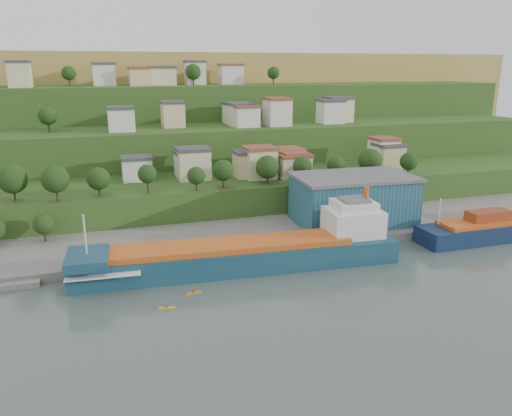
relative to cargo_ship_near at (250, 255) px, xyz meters
name	(u,v)px	position (x,y,z in m)	size (l,w,h in m)	color
ground	(228,292)	(-7.62, -10.45, -2.86)	(500.00, 500.00, 0.00)	#42504A
quay	(276,236)	(12.38, 17.55, -2.86)	(220.00, 26.00, 4.00)	slate
hillside	(144,153)	(-7.57, 158.23, -2.79)	(360.00, 211.33, 96.00)	#284719
cargo_ship_near	(250,255)	(0.00, 0.00, 0.00)	(70.39, 15.44, 17.94)	#152F4E
warehouse	(353,199)	(33.75, 16.96, 5.57)	(31.82, 20.37, 12.80)	#1C4956
kayak_orange	(193,292)	(-14.16, -9.15, -2.64)	(3.15, 0.97, 0.78)	orange
kayak_yellow	(167,307)	(-19.96, -13.94, -2.64)	(3.04, 1.13, 0.75)	gold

